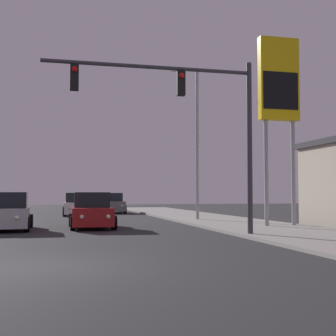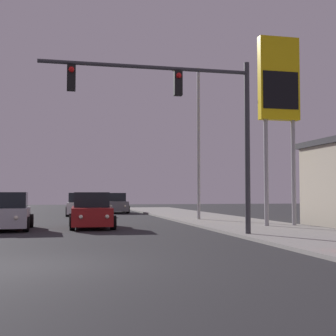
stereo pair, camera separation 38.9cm
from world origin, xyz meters
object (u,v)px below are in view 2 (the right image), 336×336
car_grey (115,204)px  car_white (80,205)px  street_lamp (196,135)px  gas_station_sign (279,89)px  car_silver (8,213)px  car_red (91,212)px  traffic_light_mast (190,109)px

car_grey → car_white: same height
car_white → street_lamp: bearing=128.9°
gas_station_sign → car_white: bearing=121.2°
car_grey → street_lamp: street_lamp is taller
car_silver → street_lamp: (10.06, 4.47, 4.36)m
car_red → traffic_light_mast: bearing=120.6°
car_grey → car_white: size_ratio=1.00×
car_silver → car_grey: bearing=-112.8°
car_red → car_white: bearing=-87.6°
car_silver → car_white: 13.48m
car_white → gas_station_sign: 18.10m
car_white → street_lamp: 11.59m
car_grey → car_white: (-3.08, -4.48, 0.00)m
traffic_light_mast → street_lamp: (3.10, 10.00, 0.36)m
car_grey → car_silver: bearing=69.7°
car_white → street_lamp: (6.50, -8.54, 4.36)m
car_white → gas_station_sign: gas_station_sign is taller
car_red → street_lamp: size_ratio=0.48×
car_grey → traffic_light_mast: 23.37m
car_red → car_grey: (2.91, 17.14, 0.00)m
car_silver → traffic_light_mast: bearing=139.5°
street_lamp → gas_station_sign: 6.72m
car_silver → street_lamp: street_lamp is taller
traffic_light_mast → street_lamp: 10.48m
traffic_light_mast → gas_station_sign: 6.97m
traffic_light_mast → car_grey: bearing=90.8°
car_white → gas_station_sign: size_ratio=0.48×
car_silver → car_white: size_ratio=1.00×
street_lamp → car_white: bearing=127.3°
car_white → traffic_light_mast: traffic_light_mast is taller
car_grey → street_lamp: (3.43, -13.02, 4.36)m
car_red → street_lamp: street_lamp is taller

